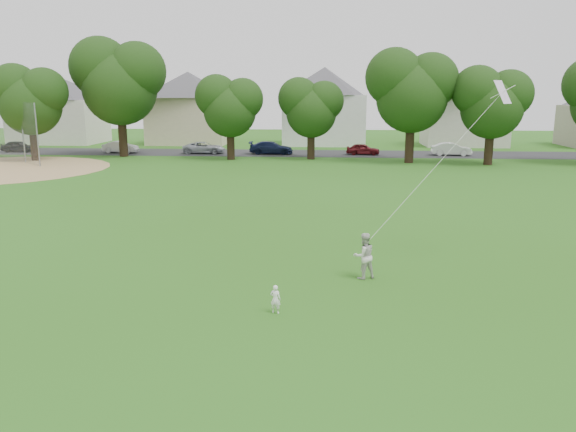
{
  "coord_description": "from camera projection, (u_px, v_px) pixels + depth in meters",
  "views": [
    {
      "loc": [
        0.85,
        -14.41,
        5.91
      ],
      "look_at": [
        -0.4,
        2.0,
        2.3
      ],
      "focal_mm": 35.0,
      "sensor_mm": 36.0,
      "label": 1
    }
  ],
  "objects": [
    {
      "name": "kite",
      "position": [
        435.0,
        167.0,
        18.46
      ],
      "size": [
        2.74,
        1.58,
        7.05
      ],
      "color": "white",
      "rests_on": "ground"
    },
    {
      "name": "tree_row",
      "position": [
        306.0,
        89.0,
        49.41
      ],
      "size": [
        82.2,
        9.91,
        11.37
      ],
      "color": "black",
      "rests_on": "ground"
    },
    {
      "name": "ground",
      "position": [
        297.0,
        314.0,
        15.37
      ],
      "size": [
        160.0,
        160.0,
        0.0
      ],
      "primitive_type": "plane",
      "color": "#295B14",
      "rests_on": "ground"
    },
    {
      "name": "parked_cars",
      "position": [
        239.0,
        148.0,
        55.79
      ],
      "size": [
        47.24,
        2.04,
        1.25
      ],
      "color": "black",
      "rests_on": "ground"
    },
    {
      "name": "toddler",
      "position": [
        275.0,
        299.0,
        15.32
      ],
      "size": [
        0.33,
        0.26,
        0.81
      ],
      "primitive_type": "imported",
      "rotation": [
        0.0,
        0.0,
        2.9
      ],
      "color": "white",
      "rests_on": "ground"
    },
    {
      "name": "street",
      "position": [
        322.0,
        153.0,
        56.27
      ],
      "size": [
        90.0,
        7.0,
        0.01
      ],
      "primitive_type": "cube",
      "color": "#2D2D30",
      "rests_on": "ground"
    },
    {
      "name": "house_row",
      "position": [
        312.0,
        101.0,
        65.04
      ],
      "size": [
        77.54,
        14.09,
        10.43
      ],
      "color": "white",
      "rests_on": "ground"
    },
    {
      "name": "older_boy",
      "position": [
        364.0,
        256.0,
        18.15
      ],
      "size": [
        0.91,
        0.83,
        1.52
      ],
      "primitive_type": "imported",
      "rotation": [
        0.0,
        0.0,
        3.57
      ],
      "color": "silver",
      "rests_on": "ground"
    }
  ]
}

